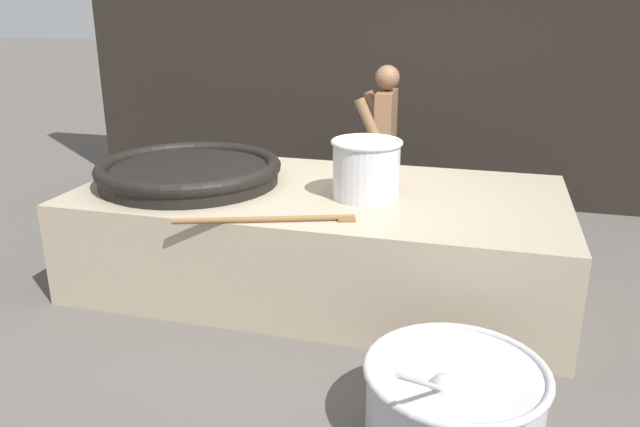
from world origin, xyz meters
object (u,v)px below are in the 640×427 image
giant_wok_near (189,171)px  cook (384,145)px  prep_bowl_vegetables (454,398)px  stock_pot (366,168)px

giant_wok_near → cook: bearing=45.4°
cook → prep_bowl_vegetables: bearing=104.9°
stock_pot → prep_bowl_vegetables: (0.80, -1.58, -0.80)m
giant_wok_near → prep_bowl_vegetables: bearing=-35.1°
giant_wok_near → prep_bowl_vegetables: (2.28, -1.60, -0.67)m
giant_wok_near → stock_pot: stock_pot is taller
cook → prep_bowl_vegetables: cook is taller
stock_pot → cook: (-0.10, 1.41, -0.14)m
stock_pot → giant_wok_near: bearing=179.3°
giant_wok_near → stock_pot: 1.48m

